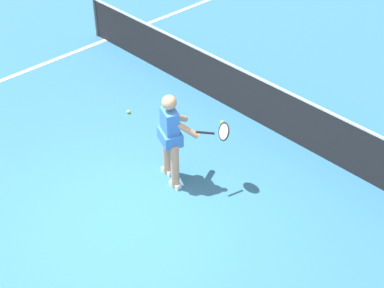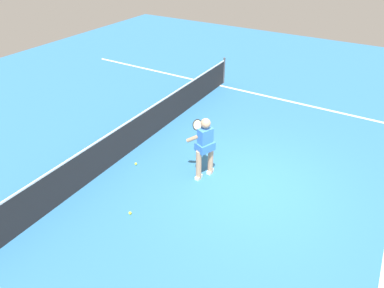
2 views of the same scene
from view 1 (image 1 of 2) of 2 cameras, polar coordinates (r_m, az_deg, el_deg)
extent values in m
plane|color=teal|center=(8.38, -6.67, -7.69)|extent=(26.78, 26.78, 0.00)
cylinder|color=#4C4C51|center=(13.26, -9.56, 12.53)|extent=(0.08, 0.08, 0.98)
cube|color=#232326|center=(9.94, 8.23, 3.42)|extent=(10.25, 0.02, 0.86)
cube|color=white|center=(9.70, 8.46, 5.65)|extent=(10.25, 0.02, 0.04)
cylinder|color=tan|center=(8.91, -2.53, -0.94)|extent=(0.13, 0.13, 0.78)
cylinder|color=tan|center=(8.65, -1.71, -2.29)|extent=(0.13, 0.13, 0.78)
cube|color=white|center=(9.13, -2.47, -2.67)|extent=(0.20, 0.10, 0.08)
cube|color=white|center=(8.87, -1.67, -4.05)|extent=(0.20, 0.10, 0.08)
cube|color=#3875D6|center=(8.39, -2.23, 1.87)|extent=(0.37, 0.30, 0.52)
cube|color=#3875D6|center=(8.51, -2.19, 0.77)|extent=(0.48, 0.41, 0.20)
sphere|color=tan|center=(8.17, -2.29, 4.17)|extent=(0.22, 0.22, 0.22)
cylinder|color=tan|center=(8.54, -1.63, 2.73)|extent=(0.12, 0.48, 0.37)
cylinder|color=tan|center=(8.31, -0.90, 1.66)|extent=(0.41, 0.39, 0.37)
cylinder|color=black|center=(8.27, 1.32, 1.13)|extent=(0.14, 0.29, 0.14)
torus|color=black|center=(8.41, 3.20, 1.25)|extent=(0.31, 0.22, 0.28)
cylinder|color=beige|center=(8.41, 3.20, 1.25)|extent=(0.26, 0.17, 0.23)
sphere|color=#D1E533|center=(10.57, -6.36, 3.22)|extent=(0.07, 0.07, 0.07)
sphere|color=#D1E533|center=(10.23, 3.04, 2.18)|extent=(0.07, 0.07, 0.07)
camera|label=2|loc=(11.00, -40.48, 25.10)|focal=31.67mm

